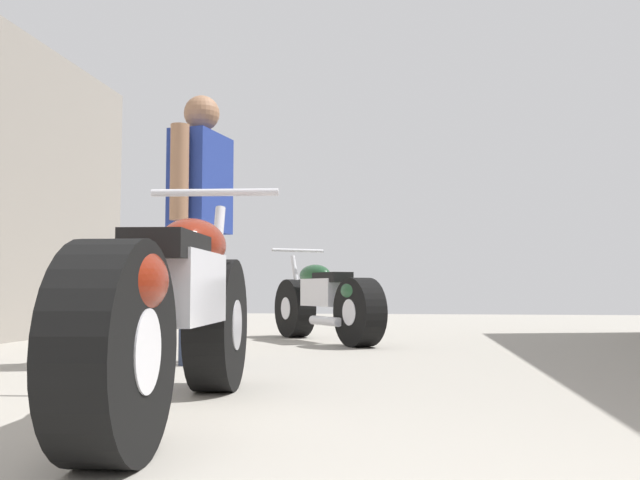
# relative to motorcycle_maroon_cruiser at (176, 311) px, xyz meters

# --- Properties ---
(ground_plane) EXTENTS (18.91, 18.91, 0.00)m
(ground_plane) POSITION_rel_motorcycle_maroon_cruiser_xyz_m (0.44, 1.35, -0.40)
(ground_plane) COLOR #9E998E
(motorcycle_maroon_cruiser) EXTENTS (0.60, 2.02, 0.94)m
(motorcycle_maroon_cruiser) POSITION_rel_motorcycle_maroon_cruiser_xyz_m (0.00, 0.00, 0.00)
(motorcycle_maroon_cruiser) COLOR black
(motorcycle_maroon_cruiser) RESTS_ON ground_plane
(motorcycle_black_naked) EXTENTS (1.19, 1.65, 0.87)m
(motorcycle_black_naked) POSITION_rel_motorcycle_maroon_cruiser_xyz_m (0.09, 3.82, -0.04)
(motorcycle_black_naked) COLOR black
(motorcycle_black_naked) RESTS_ON ground_plane
(mechanic_in_blue) EXTENTS (0.32, 0.70, 1.74)m
(mechanic_in_blue) POSITION_rel_motorcycle_maroon_cruiser_xyz_m (-0.50, 1.91, 0.59)
(mechanic_in_blue) COLOR #2D3851
(mechanic_in_blue) RESTS_ON ground_plane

